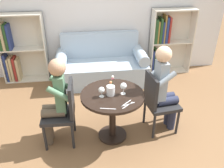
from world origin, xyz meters
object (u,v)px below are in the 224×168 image
at_px(bookshelf_right, 165,42).
at_px(person_right, 165,87).
at_px(couch, 101,66).
at_px(person_left, 55,100).
at_px(chair_right, 158,101).
at_px(flower_vase, 111,90).
at_px(wine_glass_right, 123,86).
at_px(bookshelf_left, 17,51).
at_px(chair_left, 63,110).
at_px(wine_glass_left, 102,90).

distance_m(bookshelf_right, person_right, 1.95).
bearing_deg(couch, person_left, -113.86).
distance_m(chair_right, flower_vase, 0.73).
distance_m(bookshelf_right, wine_glass_right, 2.30).
distance_m(chair_right, wine_glass_right, 0.60).
xyz_separation_m(couch, chair_right, (0.65, -1.60, 0.18)).
height_order(bookshelf_left, flower_vase, bookshelf_left).
bearing_deg(person_left, wine_glass_right, 90.23).
distance_m(chair_left, flower_vase, 0.68).
xyz_separation_m(person_right, flower_vase, (-0.75, -0.11, 0.09)).
xyz_separation_m(chair_left, wine_glass_right, (0.78, -0.02, 0.32)).
height_order(bookshelf_right, wine_glass_left, bookshelf_right).
distance_m(couch, person_left, 1.84).
relative_size(bookshelf_right, chair_left, 1.48).
bearing_deg(chair_right, bookshelf_right, -27.98).
bearing_deg(person_left, couch, 158.09).
relative_size(couch, wine_glass_left, 12.78).
distance_m(bookshelf_left, person_left, 2.11).
height_order(bookshelf_right, chair_left, bookshelf_right).
relative_size(bookshelf_left, person_right, 1.03).
height_order(chair_left, person_left, person_left).
height_order(couch, chair_right, couch).
bearing_deg(chair_left, flower_vase, 89.78).
xyz_separation_m(bookshelf_right, person_left, (-2.09, -1.92, 0.00)).
distance_m(bookshelf_left, chair_left, 2.16).
bearing_deg(chair_left, couch, 160.74).
bearing_deg(chair_right, person_left, 85.40).
xyz_separation_m(person_right, wine_glass_right, (-0.59, -0.10, 0.12)).
relative_size(person_left, person_right, 0.95).
height_order(person_left, wine_glass_left, person_left).
bearing_deg(wine_glass_right, person_left, 178.27).
relative_size(chair_right, wine_glass_right, 5.70).
relative_size(bookshelf_left, flower_vase, 4.98).
height_order(chair_right, person_right, person_right).
distance_m(couch, chair_right, 1.73).
relative_size(couch, person_right, 1.36).
bearing_deg(chair_left, person_left, -91.33).
height_order(couch, flower_vase, flower_vase).
xyz_separation_m(bookshelf_right, person_right, (-0.63, -1.85, 0.03)).
bearing_deg(couch, bookshelf_right, 11.13).
distance_m(bookshelf_left, wine_glass_right, 2.62).
xyz_separation_m(bookshelf_left, flower_vase, (1.58, -1.95, 0.16)).
xyz_separation_m(bookshelf_left, wine_glass_right, (1.74, -1.95, 0.19)).
distance_m(wine_glass_right, flower_vase, 0.17).
height_order(bookshelf_right, wine_glass_right, bookshelf_right).
bearing_deg(bookshelf_right, wine_glass_right, -122.01).
distance_m(person_left, wine_glass_right, 0.88).
distance_m(chair_left, person_right, 1.39).
bearing_deg(wine_glass_right, chair_left, 178.45).
xyz_separation_m(chair_right, flower_vase, (-0.67, -0.09, 0.28)).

